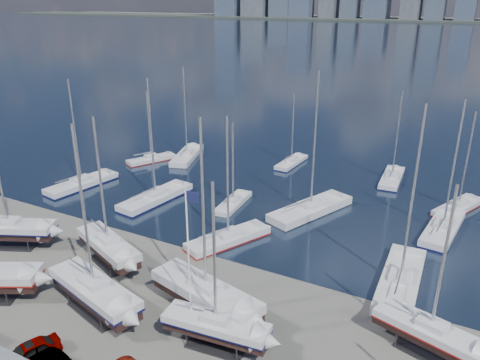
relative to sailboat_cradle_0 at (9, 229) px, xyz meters
The scene contains 23 objects.
ground 20.85m from the sailboat_cradle_0, ahead, with size 1400.00×1400.00×0.00m, color #605E59.
water 309.02m from the sailboat_cradle_0, 86.16° to the left, with size 1400.00×600.00×0.40m, color #182437.
far_shore 568.69m from the sailboat_cradle_0, 87.92° to the left, with size 1400.00×80.00×2.20m, color #2D332D.
sailboat_cradle_0 is the anchor object (origin of this frame).
sailboat_cradle_2 12.00m from the sailboat_cradle_0, 10.59° to the left, with size 9.48×5.75×15.06m.
sailboat_cradle_3 16.74m from the sailboat_cradle_0, 14.49° to the right, with size 10.55×5.33×16.39m.
sailboat_cradle_4 24.69m from the sailboat_cradle_0, ahead, with size 10.87×5.30×17.02m.
sailboat_cradle_5 27.54m from the sailboat_cradle_0, ahead, with size 8.47×3.15×13.57m.
sailboat_cradle_6 41.82m from the sailboat_cradle_0, ahead, with size 8.67×4.58×13.69m.
sailboat_moored_0 17.07m from the sailboat_cradle_0, 110.54° to the left, with size 4.60×10.90×15.79m.
sailboat_moored_1 29.56m from the sailboat_cradle_0, 98.04° to the left, with size 5.62×8.15×11.96m.
sailboat_moored_2 33.37m from the sailboat_cradle_0, 89.86° to the left, with size 5.94×10.80×15.71m.
sailboat_moored_3 18.04m from the sailboat_cradle_0, 69.40° to the left, with size 4.57×11.49×16.71m.
sailboat_moored_4 25.87m from the sailboat_cradle_0, 51.80° to the left, with size 2.72×7.74×11.47m.
sailboat_moored_5 41.95m from the sailboat_cradle_0, 66.73° to the left, with size 2.72×8.13×11.98m.
sailboat_moored_6 23.30m from the sailboat_cradle_0, 29.86° to the left, with size 6.73×10.09×14.74m.
sailboat_moored_7 34.25m from the sailboat_cradle_0, 41.78° to the left, with size 7.65×12.45×18.22m.
sailboat_moored_8 50.38m from the sailboat_cradle_0, 50.32° to the left, with size 3.10×9.33×13.75m.
sailboat_moored_9 40.05m from the sailboat_cradle_0, 17.24° to the left, with size 3.78×11.94×17.84m.
sailboat_moored_10 47.67m from the sailboat_cradle_0, 31.77° to the left, with size 4.07×10.90×15.92m.
sailboat_moored_11 52.69m from the sailboat_cradle_0, 37.91° to the left, with size 5.70×9.06×13.15m.
car_a 19.39m from the sailboat_cradle_0, 34.06° to the right, with size 1.83×4.56×1.55m, color gray.
flagpole 25.97m from the sailboat_cradle_0, ahead, with size 1.12×0.12×12.77m.
Camera 1 is at (21.73, -35.86, 24.86)m, focal length 35.00 mm.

